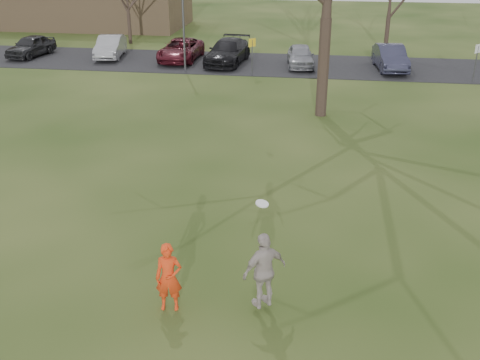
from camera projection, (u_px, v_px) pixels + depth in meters
name	position (u px, v px, depth m)	size (l,w,h in m)	color
ground	(212.00, 319.00, 12.08)	(120.00, 120.00, 0.00)	#1E380F
parking_strip	(291.00, 65.00, 34.69)	(62.00, 6.50, 0.04)	black
player_defender	(169.00, 277.00, 12.13)	(0.58, 0.38, 1.58)	#F13B13
car_0	(31.00, 46.00, 36.68)	(1.57, 3.91, 1.33)	#232325
car_1	(110.00, 47.00, 36.37)	(1.44, 4.13, 1.36)	#98999E
car_2	(181.00, 50.00, 35.56)	(2.17, 4.71, 1.31)	#50121D
car_3	(228.00, 52.00, 34.66)	(2.02, 4.97, 1.44)	black
car_4	(300.00, 56.00, 33.94)	(1.52, 3.77, 1.28)	gray
car_5	(390.00, 58.00, 33.14)	(1.50, 4.30, 1.42)	#2C2D43
catching_play	(264.00, 270.00, 11.96)	(1.07, 0.97, 2.47)	#B1A49F
building	(67.00, 2.00, 48.37)	(20.60, 8.50, 5.14)	#8C6D4C
lamp_post	(183.00, 1.00, 31.64)	(0.34, 0.34, 6.27)	#47474C
sign_yellow	(252.00, 50.00, 31.66)	(0.35, 0.35, 2.08)	#47474C
sign_white	(477.00, 56.00, 30.04)	(0.35, 0.35, 2.08)	#47474C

